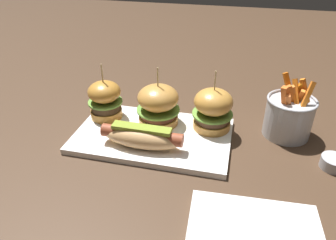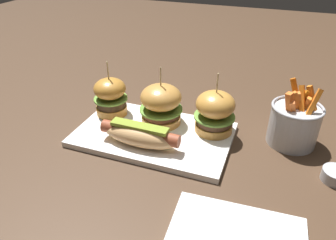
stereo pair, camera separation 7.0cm
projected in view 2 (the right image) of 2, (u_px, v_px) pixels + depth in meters
name	position (u px, v px, depth m)	size (l,w,h in m)	color
ground_plane	(154.00, 137.00, 0.74)	(3.00, 3.00, 0.00)	#422D1E
platter_main	(154.00, 135.00, 0.74)	(0.35, 0.21, 0.01)	white
hot_dog	(140.00, 135.00, 0.68)	(0.18, 0.06, 0.05)	#DFAA6D
slider_left	(111.00, 96.00, 0.78)	(0.08, 0.08, 0.14)	#B87C2F
slider_center	(160.00, 104.00, 0.75)	(0.10, 0.10, 0.14)	#BF863E
slider_right	(215.00, 112.00, 0.71)	(0.09, 0.09, 0.14)	#C5883A
fries_bucket	(294.00, 123.00, 0.70)	(0.11, 0.11, 0.14)	#B7BABF
sauce_ramekin	(336.00, 175.00, 0.61)	(0.05, 0.05, 0.02)	#A8AAB2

